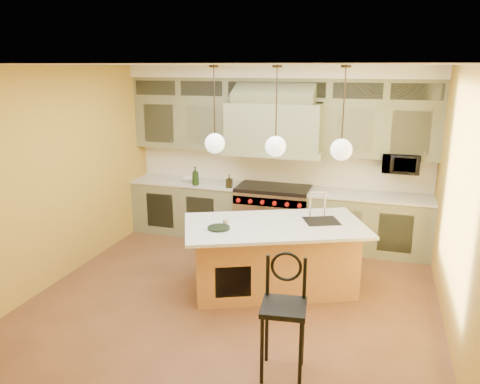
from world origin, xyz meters
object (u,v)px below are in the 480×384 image
(counter_stool, at_px, (284,308))
(microwave, at_px, (401,163))
(range, at_px, (273,214))
(kitchen_island, at_px, (274,255))

(counter_stool, bearing_deg, microwave, 66.56)
(counter_stool, bearing_deg, range, 98.07)
(range, bearing_deg, counter_stool, -75.22)
(range, xyz_separation_m, counter_stool, (0.90, -3.40, 0.20))
(kitchen_island, bearing_deg, range, 79.81)
(range, relative_size, kitchen_island, 0.46)
(range, distance_m, microwave, 2.18)
(range, height_order, kitchen_island, kitchen_island)
(kitchen_island, xyz_separation_m, counter_stool, (0.49, -1.70, 0.21))
(range, xyz_separation_m, microwave, (1.95, 0.11, 0.96))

